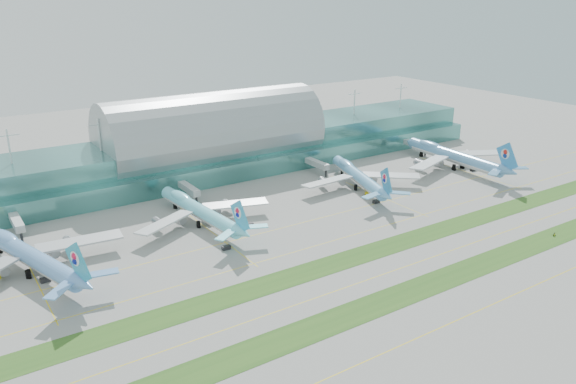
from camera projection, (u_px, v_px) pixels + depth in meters
ground at (369, 256)px, 209.64m from camera, size 700.00×700.00×0.00m
terminal at (214, 145)px, 306.18m from camera, size 340.00×69.10×36.00m
grass_strip_near at (425, 286)px, 187.61m from camera, size 420.00×12.00×0.08m
grass_strip_far at (365, 254)px, 211.20m from camera, size 420.00×12.00×0.08m
taxiline_a at (473, 313)px, 171.90m from camera, size 420.00×0.35×0.01m
taxiline_b at (395, 270)px, 198.63m from camera, size 420.00×0.35×0.01m
taxiline_c at (339, 239)px, 223.80m from camera, size 420.00×0.35×0.01m
taxiline_d at (307, 221)px, 241.10m from camera, size 420.00×0.35×0.01m
airliner_a at (28, 254)px, 195.84m from camera, size 64.75×75.03×21.12m
airliner_b at (199, 210)px, 237.46m from camera, size 62.63×71.36×19.63m
airliner_c at (358, 176)px, 281.86m from camera, size 60.30×69.97×19.76m
airliner_d at (453, 155)px, 314.14m from camera, size 72.18×82.15×22.60m
gse_b at (45, 280)px, 190.36m from camera, size 3.48×2.16×1.52m
gse_c at (226, 248)px, 214.37m from camera, size 3.42×1.81×1.61m
gse_d at (248, 225)px, 235.59m from camera, size 4.47×2.80×1.60m
gse_e at (369, 193)px, 272.75m from camera, size 3.68×1.78×1.64m
gse_f at (376, 201)px, 262.12m from camera, size 3.50×1.76×1.53m
gse_g at (473, 170)px, 309.73m from camera, size 3.48×1.98×1.47m
gse_h at (474, 165)px, 317.55m from camera, size 3.68×2.37×1.33m
taxiway_sign_east at (554, 234)px, 226.78m from camera, size 2.33×1.00×1.01m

